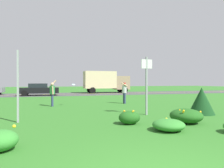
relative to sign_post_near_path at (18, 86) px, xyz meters
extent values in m
plane|color=#2D6B23|center=(3.03, 6.08, -1.44)|extent=(120.00, 120.00, 0.00)
cube|color=#424244|center=(3.03, 18.46, -1.44)|extent=(120.00, 7.53, 0.01)
cube|color=yellow|center=(3.03, 18.46, -1.43)|extent=(120.00, 0.16, 0.00)
ellipsoid|color=#1E5619|center=(4.14, -1.56, -1.19)|extent=(0.84, 0.70, 0.50)
sphere|color=gold|center=(4.27, -1.64, -0.93)|extent=(0.07, 0.07, 0.07)
sphere|color=gold|center=(4.21, -1.70, -0.94)|extent=(0.06, 0.06, 0.06)
sphere|color=gold|center=(4.01, -1.33, -0.97)|extent=(0.08, 0.08, 0.08)
ellipsoid|color=#1E5619|center=(6.36, -1.97, -1.16)|extent=(1.26, 1.27, 0.56)
sphere|color=yellow|center=(5.98, -2.33, -0.90)|extent=(0.08, 0.08, 0.08)
sphere|color=yellow|center=(6.82, -2.23, -0.99)|extent=(0.08, 0.08, 0.08)
sphere|color=yellow|center=(5.98, -2.31, -0.95)|extent=(0.07, 0.07, 0.07)
sphere|color=yellow|center=(6.61, -2.43, -1.13)|extent=(0.09, 0.09, 0.09)
sphere|color=yellow|center=(6.04, -2.01, -0.93)|extent=(0.07, 0.07, 0.07)
ellipsoid|color=#337F2D|center=(4.99, -2.89, -1.25)|extent=(1.07, 1.03, 0.39)
sphere|color=yellow|center=(5.26, -2.94, -1.12)|extent=(0.07, 0.07, 0.07)
sphere|color=yellow|center=(5.37, -3.08, -1.18)|extent=(0.06, 0.06, 0.06)
sphere|color=yellow|center=(5.02, -2.71, -1.09)|extent=(0.09, 0.09, 0.09)
sphere|color=yellow|center=(0.40, -3.18, -0.94)|extent=(0.09, 0.09, 0.09)
cube|color=#93969B|center=(0.00, 0.00, 0.00)|extent=(0.07, 0.10, 2.88)
cube|color=#93969B|center=(5.73, 0.22, -0.02)|extent=(0.07, 0.10, 2.84)
cube|color=silver|center=(5.73, 0.19, 1.05)|extent=(0.56, 0.03, 0.44)
cone|color=#143D19|center=(8.49, -0.36, -0.77)|extent=(1.25, 1.25, 1.34)
cylinder|color=#287038|center=(1.29, 5.15, -0.35)|extent=(0.34, 0.34, 0.57)
sphere|color=tan|center=(1.29, 5.15, 0.03)|extent=(0.21, 0.21, 0.21)
cylinder|color=navy|center=(1.29, 5.24, -1.04)|extent=(0.14, 0.14, 0.80)
cylinder|color=navy|center=(1.30, 5.07, -1.04)|extent=(0.14, 0.14, 0.80)
cylinder|color=tan|center=(1.35, 5.35, 0.09)|extent=(0.43, 0.11, 0.46)
cylinder|color=tan|center=(1.32, 4.96, -0.37)|extent=(0.11, 0.10, 0.54)
cylinder|color=#B2B2B7|center=(6.48, 5.40, -0.36)|extent=(0.34, 0.34, 0.56)
sphere|color=tan|center=(6.48, 5.40, 0.02)|extent=(0.21, 0.21, 0.21)
cylinder|color=navy|center=(6.49, 5.32, -1.04)|extent=(0.14, 0.14, 0.80)
cylinder|color=navy|center=(6.48, 5.49, -1.04)|extent=(0.14, 0.14, 0.80)
cylinder|color=tan|center=(6.40, 5.20, 0.00)|extent=(0.52, 0.11, 0.32)
cylinder|color=tan|center=(6.45, 5.60, -0.38)|extent=(0.11, 0.10, 0.53)
cylinder|color=red|center=(6.48, 5.40, 0.09)|extent=(0.22, 0.22, 0.07)
cylinder|color=red|center=(6.39, 5.40, 0.06)|extent=(0.14, 0.14, 0.02)
cylinder|color=#ADD6E5|center=(2.67, 4.95, 0.00)|extent=(0.24, 0.23, 0.11)
torus|color=#ADD6E5|center=(2.67, 4.95, 0.00)|extent=(0.24, 0.23, 0.11)
cube|color=black|center=(-0.24, 16.77, -0.82)|extent=(4.50, 1.82, 0.66)
cube|color=black|center=(-0.34, 16.77, -0.25)|extent=(2.10, 1.64, 0.52)
cylinder|color=black|center=(1.31, 17.66, -1.11)|extent=(0.66, 0.22, 0.66)
cylinder|color=black|center=(1.31, 15.88, -1.11)|extent=(0.66, 0.22, 0.66)
cylinder|color=black|center=(-1.79, 17.66, -1.11)|extent=(0.66, 0.22, 0.66)
cylinder|color=black|center=(-1.79, 15.88, -1.11)|extent=(0.66, 0.22, 0.66)
cube|color=#937F60|center=(11.36, 20.15, 0.08)|extent=(2.10, 2.30, 2.00)
cube|color=#CCBC8C|center=(8.01, 20.15, 0.51)|extent=(4.60, 2.30, 2.50)
cylinder|color=black|center=(11.56, 21.25, -1.00)|extent=(0.88, 0.26, 0.88)
cylinder|color=black|center=(11.56, 19.05, -1.00)|extent=(0.88, 0.26, 0.88)
cylinder|color=black|center=(6.72, 21.25, -1.00)|extent=(0.88, 0.26, 0.88)
cylinder|color=black|center=(6.72, 19.05, -1.00)|extent=(0.88, 0.26, 0.88)
camera|label=1|loc=(1.33, -8.62, 0.16)|focal=31.88mm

